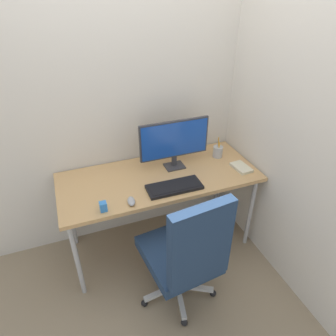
# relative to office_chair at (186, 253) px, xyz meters

# --- Properties ---
(ground_plane) EXTENTS (8.00, 8.00, 0.00)m
(ground_plane) POSITION_rel_office_chair_xyz_m (0.04, 0.63, -0.53)
(ground_plane) COLOR gray
(wall_back) EXTENTS (3.05, 0.04, 2.80)m
(wall_back) POSITION_rel_office_chair_xyz_m (0.04, 0.99, 0.87)
(wall_back) COLOR silver
(wall_back) RESTS_ON ground_plane
(wall_side_right) EXTENTS (0.04, 2.15, 2.80)m
(wall_side_right) POSITION_rel_office_chair_xyz_m (0.85, 0.42, 0.87)
(wall_side_right) COLOR silver
(wall_side_right) RESTS_ON ground_plane
(desk) EXTENTS (1.57, 0.66, 0.74)m
(desk) POSITION_rel_office_chair_xyz_m (0.04, 0.63, 0.16)
(desk) COLOR tan
(desk) RESTS_ON ground_plane
(office_chair) EXTENTS (0.57, 0.60, 1.03)m
(office_chair) POSITION_rel_office_chair_xyz_m (0.00, 0.00, 0.00)
(office_chair) COLOR black
(office_chair) RESTS_ON ground_plane
(monitor) EXTENTS (0.57, 0.13, 0.40)m
(monitor) POSITION_rel_office_chair_xyz_m (0.20, 0.72, 0.45)
(monitor) COLOR #333338
(monitor) RESTS_ON desk
(keyboard) EXTENTS (0.41, 0.18, 0.03)m
(keyboard) POSITION_rel_office_chair_xyz_m (0.09, 0.43, 0.22)
(keyboard) COLOR black
(keyboard) RESTS_ON desk
(mouse) EXTENTS (0.07, 0.11, 0.04)m
(mouse) POSITION_rel_office_chair_xyz_m (-0.26, 0.38, 0.23)
(mouse) COLOR #9EA0A5
(mouse) RESTS_ON desk
(pen_holder) EXTENTS (0.08, 0.08, 0.18)m
(pen_holder) POSITION_rel_office_chair_xyz_m (0.61, 0.73, 0.26)
(pen_holder) COLOR #B2B5BA
(pen_holder) RESTS_ON desk
(notebook) EXTENTS (0.13, 0.19, 0.02)m
(notebook) POSITION_rel_office_chair_xyz_m (0.70, 0.49, 0.22)
(notebook) COLOR beige
(notebook) RESTS_ON desk
(desk_clamp_accessory) EXTENTS (0.05, 0.05, 0.07)m
(desk_clamp_accessory) POSITION_rel_office_chair_xyz_m (-0.45, 0.37, 0.25)
(desk_clamp_accessory) COLOR #337FD8
(desk_clamp_accessory) RESTS_ON desk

